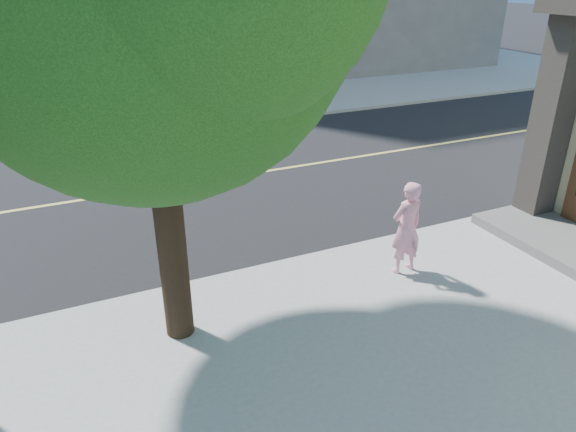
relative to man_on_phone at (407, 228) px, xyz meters
name	(u,v)px	position (x,y,z in m)	size (l,w,h in m)	color
ground	(7,330)	(-6.04, 1.17, -0.91)	(140.00, 140.00, 0.00)	black
road_ew	(11,211)	(-6.04, 5.67, -0.91)	(140.00, 9.00, 0.01)	black
sidewalk_ne	(275,58)	(7.46, 22.67, -0.85)	(29.00, 25.00, 0.12)	#A1A1A1
man_on_phone	(407,228)	(0.00, 0.00, 0.00)	(0.58, 0.38, 1.59)	pink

